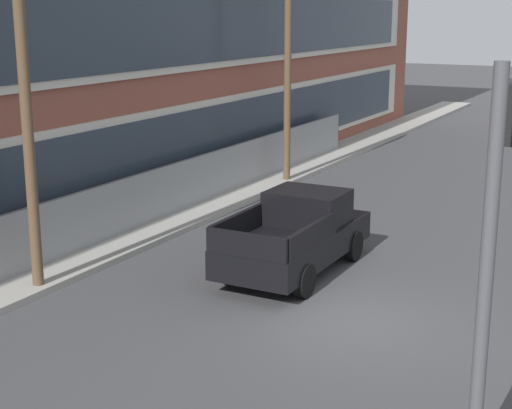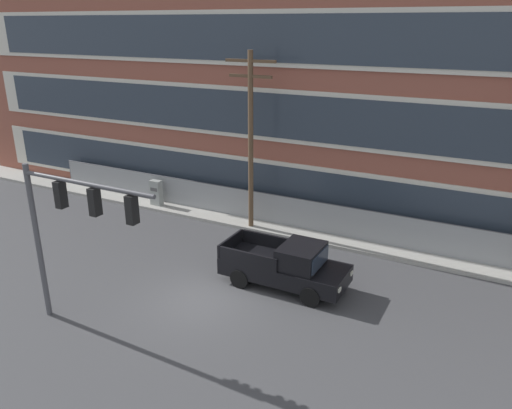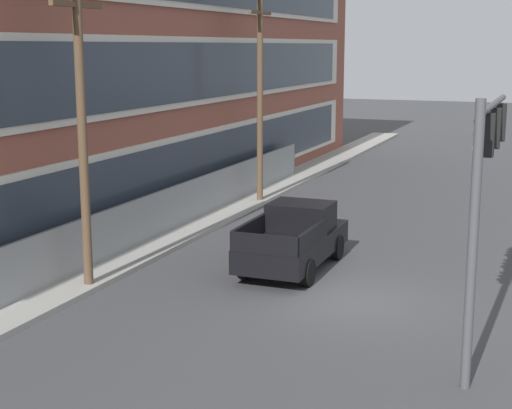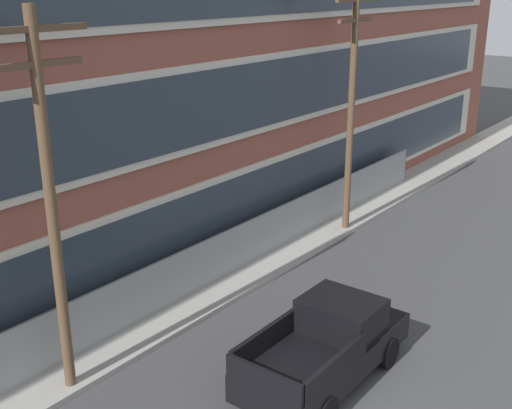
# 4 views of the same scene
# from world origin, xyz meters

# --- Properties ---
(ground_plane) EXTENTS (160.00, 160.00, 0.00)m
(ground_plane) POSITION_xyz_m (0.00, 0.00, 0.00)
(ground_plane) COLOR #424244
(sidewalk_building_side) EXTENTS (80.00, 1.96, 0.16)m
(sidewalk_building_side) POSITION_xyz_m (0.00, 7.93, 0.08)
(sidewalk_building_side) COLOR #9E9B93
(sidewalk_building_side) RESTS_ON ground
(chain_link_fence) EXTENTS (34.72, 0.06, 1.76)m
(chain_link_fence) POSITION_xyz_m (1.64, 8.23, 0.90)
(chain_link_fence) COLOR gray
(chain_link_fence) RESTS_ON ground
(pickup_truck_black) EXTENTS (5.22, 2.18, 1.95)m
(pickup_truck_black) POSITION_xyz_m (2.51, 2.60, 0.93)
(pickup_truck_black) COLOR black
(pickup_truck_black) RESTS_ON ground
(utility_pole_near_corner) EXTENTS (2.66, 0.26, 9.03)m
(utility_pole_near_corner) POSITION_xyz_m (-1.68, 7.31, 5.02)
(utility_pole_near_corner) COLOR brown
(utility_pole_near_corner) RESTS_ON ground
(utility_pole_midblock) EXTENTS (2.70, 0.26, 9.32)m
(utility_pole_midblock) POSITION_xyz_m (11.61, 7.29, 5.18)
(utility_pole_midblock) COLOR brown
(utility_pole_midblock) RESTS_ON ground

